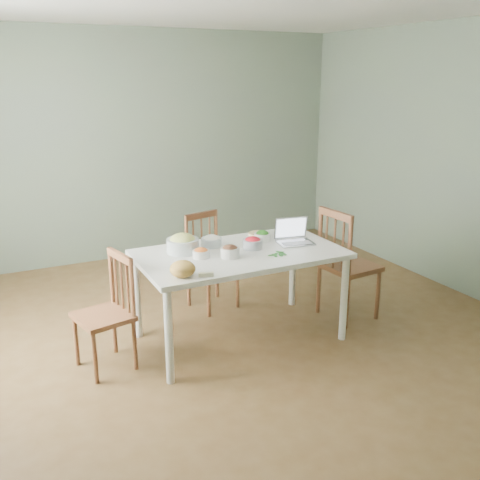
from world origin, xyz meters
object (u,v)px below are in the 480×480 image
chair_left (103,314)px  bread_boule (183,269)px  dining_table (240,296)px  laptop (296,232)px  chair_right (349,263)px  chair_far (213,262)px  bowl_squash (183,243)px

chair_left → bread_boule: bearing=42.9°
dining_table → laptop: laptop is taller
chair_right → laptop: bearing=82.2°
dining_table → chair_right: chair_right is taller
chair_left → laptop: 1.73m
chair_right → laptop: chair_right is taller
dining_table → chair_far: (0.06, 0.71, 0.07)m
bread_boule → chair_far: bearing=56.7°
chair_left → laptop: (1.67, -0.04, 0.44)m
bread_boule → chair_left: bearing=145.6°
laptop → chair_left: bearing=-171.3°
chair_left → bread_boule: 0.74m
chair_left → bowl_squash: size_ratio=3.40×
bread_boule → bowl_squash: size_ratio=0.70×
chair_left → chair_right: size_ratio=0.86×
bread_boule → bowl_squash: bowl_squash is taller
chair_far → laptop: size_ratio=3.07×
chair_far → chair_right: 1.28m
chair_far → chair_left: bearing=-163.5°
chair_right → bread_boule: 1.78m
dining_table → bread_boule: bearing=-151.9°
chair_far → bread_boule: 1.30m
dining_table → chair_far: bearing=85.3°
chair_left → laptop: bearing=76.1°
dining_table → laptop: bearing=-1.7°
bowl_squash → chair_far: bearing=46.6°
laptop → chair_far: bearing=132.9°
bowl_squash → dining_table: bearing=-24.7°
bowl_squash → laptop: (0.95, -0.21, 0.03)m
chair_left → bowl_squash: (0.72, 0.17, 0.41)m
chair_right → bread_boule: chair_right is taller
chair_right → chair_far: bearing=49.2°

